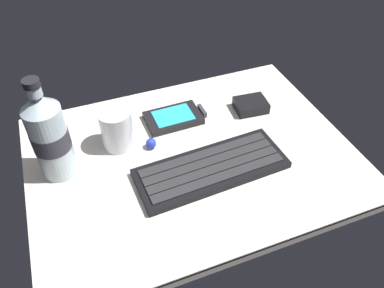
% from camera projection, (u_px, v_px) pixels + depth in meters
% --- Properties ---
extents(ground_plane, '(0.64, 0.48, 0.03)m').
position_uv_depth(ground_plane, '(192.00, 159.00, 0.77)').
color(ground_plane, beige).
extents(keyboard, '(0.30, 0.12, 0.02)m').
position_uv_depth(keyboard, '(211.00, 168.00, 0.73)').
color(keyboard, black).
rests_on(keyboard, ground_plane).
extents(handheld_device, '(0.13, 0.08, 0.02)m').
position_uv_depth(handheld_device, '(176.00, 117.00, 0.84)').
color(handheld_device, black).
rests_on(handheld_device, ground_plane).
extents(juice_cup, '(0.06, 0.06, 0.09)m').
position_uv_depth(juice_cup, '(117.00, 130.00, 0.76)').
color(juice_cup, silver).
rests_on(juice_cup, ground_plane).
extents(water_bottle, '(0.07, 0.07, 0.21)m').
position_uv_depth(water_bottle, '(50.00, 136.00, 0.67)').
color(water_bottle, silver).
rests_on(water_bottle, ground_plane).
extents(charger_block, '(0.07, 0.06, 0.02)m').
position_uv_depth(charger_block, '(251.00, 105.00, 0.86)').
color(charger_block, black).
rests_on(charger_block, ground_plane).
extents(trackball_mouse, '(0.02, 0.02, 0.02)m').
position_uv_depth(trackball_mouse, '(151.00, 143.00, 0.77)').
color(trackball_mouse, '#2338B2').
rests_on(trackball_mouse, ground_plane).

